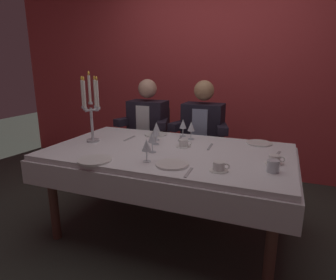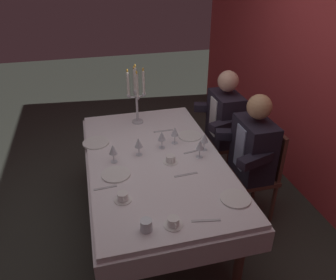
% 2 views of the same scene
% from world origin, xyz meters
% --- Properties ---
extents(ground_plane, '(12.00, 12.00, 0.00)m').
position_xyz_m(ground_plane, '(0.00, 0.00, 0.00)').
color(ground_plane, '#343830').
extents(back_wall, '(6.00, 0.12, 2.70)m').
position_xyz_m(back_wall, '(0.00, 1.66, 1.35)').
color(back_wall, '#CA3D41').
rests_on(back_wall, ground_plane).
extents(dining_table, '(1.94, 1.14, 0.74)m').
position_xyz_m(dining_table, '(0.00, 0.00, 0.62)').
color(dining_table, white).
rests_on(dining_table, ground_plane).
extents(candelabra, '(0.19, 0.19, 0.60)m').
position_xyz_m(candelabra, '(-0.71, -0.03, 1.03)').
color(candelabra, silver).
rests_on(candelabra, dining_table).
extents(dinner_plate_0, '(0.22, 0.22, 0.01)m').
position_xyz_m(dinner_plate_0, '(0.66, 0.43, 0.75)').
color(dinner_plate_0, white).
rests_on(dinner_plate_0, dining_table).
extents(dinner_plate_1, '(0.23, 0.23, 0.01)m').
position_xyz_m(dinner_plate_1, '(0.16, -0.35, 0.75)').
color(dinner_plate_1, white).
rests_on(dinner_plate_1, dining_table).
extents(dinner_plate_2, '(0.24, 0.24, 0.01)m').
position_xyz_m(dinner_plate_2, '(-0.38, -0.47, 0.75)').
color(dinner_plate_2, white).
rests_on(dinner_plate_2, dining_table).
extents(dinner_plate_3, '(0.21, 0.21, 0.01)m').
position_xyz_m(dinner_plate_3, '(-0.29, 0.40, 0.75)').
color(dinner_plate_3, white).
rests_on(dinner_plate_3, dining_table).
extents(wine_glass_0, '(0.07, 0.07, 0.16)m').
position_xyz_m(wine_glass_0, '(0.07, 0.37, 0.85)').
color(wine_glass_0, silver).
rests_on(wine_glass_0, dining_table).
extents(wine_glass_1, '(0.07, 0.07, 0.16)m').
position_xyz_m(wine_glass_1, '(-0.03, -0.34, 0.85)').
color(wine_glass_1, silver).
rests_on(wine_glass_1, dining_table).
extents(wine_glass_2, '(0.07, 0.07, 0.16)m').
position_xyz_m(wine_glass_2, '(-0.03, 0.44, 0.85)').
color(wine_glass_2, silver).
rests_on(wine_glass_2, dining_table).
extents(wine_glass_3, '(0.07, 0.07, 0.16)m').
position_xyz_m(wine_glass_3, '(-0.09, -0.12, 0.85)').
color(wine_glass_3, silver).
rests_on(wine_glass_3, dining_table).
extents(wine_glass_4, '(0.07, 0.07, 0.16)m').
position_xyz_m(wine_glass_4, '(-0.21, 0.23, 0.85)').
color(wine_glass_4, silver).
rests_on(wine_glass_4, dining_table).
extents(wine_glass_5, '(0.07, 0.07, 0.16)m').
position_xyz_m(wine_glass_5, '(-0.16, 0.09, 0.85)').
color(wine_glass_5, silver).
rests_on(wine_glass_5, dining_table).
extents(water_tumbler_0, '(0.08, 0.08, 0.08)m').
position_xyz_m(water_tumbler_0, '(0.80, -0.23, 0.78)').
color(water_tumbler_0, silver).
rests_on(water_tumbler_0, dining_table).
extents(coffee_cup_0, '(0.13, 0.12, 0.06)m').
position_xyz_m(coffee_cup_0, '(0.47, -0.33, 0.77)').
color(coffee_cup_0, white).
rests_on(coffee_cup_0, dining_table).
extents(coffee_cup_1, '(0.13, 0.12, 0.06)m').
position_xyz_m(coffee_cup_1, '(0.80, -0.06, 0.77)').
color(coffee_cup_1, white).
rests_on(coffee_cup_1, dining_table).
extents(coffee_cup_2, '(0.13, 0.12, 0.06)m').
position_xyz_m(coffee_cup_2, '(0.09, 0.11, 0.77)').
color(coffee_cup_2, white).
rests_on(coffee_cup_2, dining_table).
extents(fork_0, '(0.05, 0.17, 0.01)m').
position_xyz_m(fork_0, '(-0.02, 0.34, 0.74)').
color(fork_0, '#B7B7BC').
rests_on(fork_0, dining_table).
extents(knife_1, '(0.03, 0.19, 0.01)m').
position_xyz_m(knife_1, '(0.29, 0.18, 0.74)').
color(knife_1, '#B7B7BC').
rests_on(knife_1, dining_table).
extents(knife_2, '(0.05, 0.19, 0.01)m').
position_xyz_m(knife_2, '(0.81, 0.16, 0.74)').
color(knife_2, '#B7B7BC').
rests_on(knife_2, dining_table).
extents(knife_3, '(0.02, 0.19, 0.01)m').
position_xyz_m(knife_3, '(-0.46, 0.18, 0.74)').
color(knife_3, '#B7B7BC').
rests_on(knife_3, dining_table).
extents(spoon_4, '(0.03, 0.17, 0.01)m').
position_xyz_m(spoon_4, '(0.31, -0.44, 0.74)').
color(spoon_4, '#B7B7BC').
rests_on(spoon_4, dining_table).
extents(seated_diner_0, '(0.63, 0.48, 1.24)m').
position_xyz_m(seated_diner_0, '(-0.60, 0.89, 0.74)').
color(seated_diner_0, brown).
rests_on(seated_diner_0, ground_plane).
extents(seated_diner_1, '(0.63, 0.48, 1.24)m').
position_xyz_m(seated_diner_1, '(0.05, 0.89, 0.74)').
color(seated_diner_1, brown).
rests_on(seated_diner_1, ground_plane).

